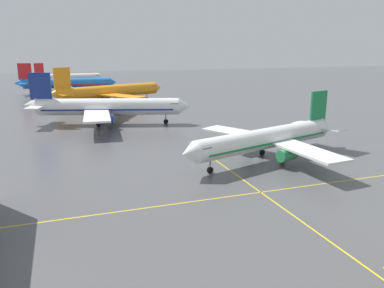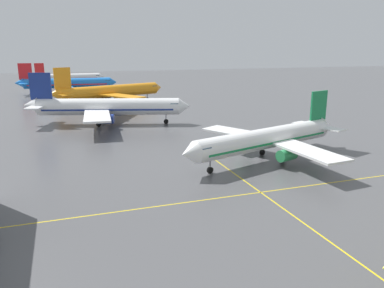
% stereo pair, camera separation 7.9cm
% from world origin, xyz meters
% --- Properties ---
extents(airliner_second_row, '(33.53, 28.62, 10.63)m').
position_xyz_m(airliner_second_row, '(8.30, 48.28, 3.63)').
color(airliner_second_row, white).
rests_on(airliner_second_row, ground).
extents(airliner_third_row, '(39.39, 33.62, 12.48)m').
position_xyz_m(airliner_third_row, '(-13.36, 87.48, 4.26)').
color(airliner_third_row, white).
rests_on(airliner_third_row, ground).
extents(airliner_far_left_stand, '(38.84, 33.26, 12.45)m').
position_xyz_m(airliner_far_left_stand, '(-8.44, 120.70, 4.25)').
color(airliner_far_left_stand, orange).
rests_on(airliner_far_left_stand, ground).
extents(airliner_far_right_stand, '(39.47, 33.93, 12.26)m').
position_xyz_m(airliner_far_right_stand, '(-21.15, 156.87, 4.19)').
color(airliner_far_right_stand, blue).
rests_on(airliner_far_right_stand, ground).
extents(airliner_distant_taxiway, '(34.58, 29.95, 10.79)m').
position_xyz_m(airliner_distant_taxiway, '(-19.40, 196.64, 3.68)').
color(airliner_distant_taxiway, white).
rests_on(airliner_distant_taxiway, ground).
extents(taxiway_markings, '(134.47, 82.32, 0.01)m').
position_xyz_m(taxiway_markings, '(0.00, 16.71, 0.00)').
color(taxiway_markings, yellow).
rests_on(taxiway_markings, ground).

